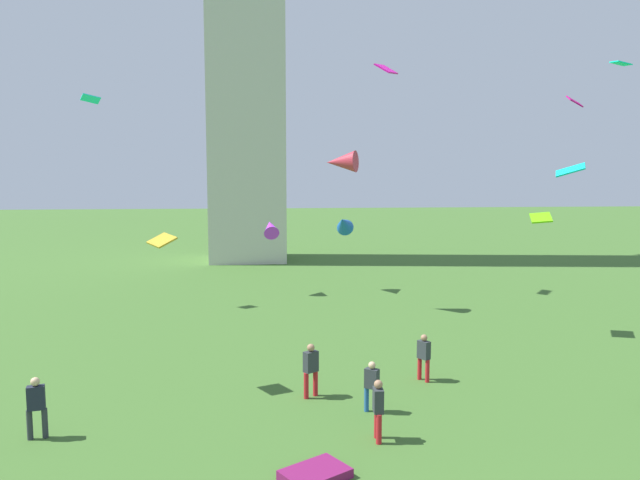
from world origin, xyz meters
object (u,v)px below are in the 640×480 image
(person_1, at_px, (372,384))
(kite_flying_4, at_px, (541,218))
(kite_bundle_2, at_px, (315,474))
(kite_flying_8, at_px, (341,162))
(person_0, at_px, (378,406))
(kite_flying_2, at_px, (344,223))
(person_5, at_px, (36,404))
(kite_flying_6, at_px, (91,99))
(kite_flying_7, at_px, (270,227))
(person_3, at_px, (311,367))
(kite_flying_9, at_px, (621,63))
(person_4, at_px, (424,355))
(kite_flying_3, at_px, (575,101))
(kite_flying_0, at_px, (386,69))
(kite_flying_5, at_px, (162,240))
(kite_flying_1, at_px, (570,170))

(person_1, height_order, kite_flying_4, kite_flying_4)
(kite_bundle_2, bearing_deg, kite_flying_8, 80.90)
(person_0, distance_m, kite_flying_2, 21.83)
(person_5, xyz_separation_m, kite_flying_8, (10.61, 15.55, 7.06))
(kite_flying_6, xyz_separation_m, kite_flying_7, (9.74, 2.70, -7.36))
(person_0, bearing_deg, kite_flying_6, -143.80)
(person_0, distance_m, person_3, 3.86)
(kite_flying_6, bearing_deg, kite_flying_9, -44.84)
(person_4, bearing_deg, kite_flying_3, 107.82)
(person_4, distance_m, kite_flying_7, 17.65)
(kite_flying_3, bearing_deg, person_0, -21.89)
(kite_flying_3, bearing_deg, person_4, -24.05)
(person_3, distance_m, person_4, 4.36)
(person_1, relative_size, kite_flying_3, 1.17)
(kite_flying_9, bearing_deg, person_1, -158.89)
(kite_flying_0, height_order, kite_flying_5, kite_flying_0)
(kite_flying_3, bearing_deg, kite_flying_5, -38.16)
(kite_flying_3, xyz_separation_m, kite_flying_7, (-19.62, -0.78, -7.91))
(person_3, bearing_deg, kite_flying_3, -170.20)
(kite_flying_8, distance_m, kite_flying_9, 13.99)
(kite_flying_3, xyz_separation_m, kite_flying_6, (-29.36, -3.47, -0.56))
(kite_flying_0, distance_m, kite_flying_6, 17.23)
(person_3, xyz_separation_m, person_5, (-7.96, -2.48, -0.02))
(kite_flying_1, height_order, kite_flying_3, kite_flying_3)
(kite_flying_7, xyz_separation_m, kite_flying_8, (3.78, -4.69, 3.93))
(kite_flying_9, bearing_deg, kite_flying_5, -176.40)
(kite_flying_4, bearing_deg, kite_flying_2, 53.71)
(kite_flying_3, height_order, kite_bundle_2, kite_flying_3)
(kite_flying_9, bearing_deg, kite_bundle_2, -152.27)
(kite_flying_0, bearing_deg, kite_flying_3, -53.75)
(kite_flying_5, distance_m, kite_flying_8, 14.32)
(person_1, bearing_deg, kite_flying_5, -165.47)
(kite_flying_8, bearing_deg, kite_flying_6, -73.25)
(person_4, bearing_deg, kite_bundle_2, -66.41)
(kite_flying_0, bearing_deg, kite_flying_5, 179.23)
(kite_flying_2, distance_m, kite_flying_9, 17.63)
(kite_flying_6, height_order, kite_flying_9, kite_flying_9)
(person_1, height_order, kite_flying_8, kite_flying_8)
(person_4, distance_m, kite_flying_3, 25.05)
(person_3, height_order, kite_flying_4, kite_flying_4)
(kite_bundle_2, bearing_deg, kite_flying_1, 48.78)
(kite_flying_1, bearing_deg, kite_flying_0, 179.18)
(person_0, bearing_deg, person_4, 153.88)
(kite_flying_8, bearing_deg, person_1, 21.79)
(kite_flying_4, relative_size, kite_flying_9, 1.70)
(person_3, distance_m, kite_flying_3, 28.41)
(person_4, distance_m, kite_flying_5, 10.10)
(kite_flying_8, xyz_separation_m, kite_bundle_2, (-2.97, -18.55, -7.95))
(kite_flying_9, distance_m, kite_bundle_2, 22.61)
(kite_flying_6, relative_size, kite_bundle_2, 0.73)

